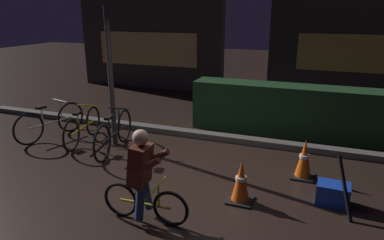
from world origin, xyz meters
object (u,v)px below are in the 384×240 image
Objects in this scene: parked_bike_leftmost at (51,122)px; traffic_cone_near at (241,182)px; parked_bike_center_left at (114,134)px; traffic_cone_far at (304,159)px; closed_umbrella at (345,188)px; parked_bike_left_mid at (83,127)px; cyclist at (143,175)px; street_post at (111,79)px; blue_crate at (333,194)px.

traffic_cone_near is (4.37, -1.14, -0.05)m from parked_bike_leftmost.
traffic_cone_far is at bearing -97.23° from parked_bike_center_left.
parked_bike_leftmost is 2.64× the size of traffic_cone_near.
parked_bike_leftmost is at bearing 44.20° from closed_umbrella.
closed_umbrella is at bearing -112.33° from parked_bike_left_mid.
street_post is at bearing 127.94° from cyclist.
closed_umbrella is (4.91, -1.00, 0.06)m from parked_bike_left_mid.
street_post is 4.34× the size of traffic_cone_near.
cyclist is at bearing -140.02° from traffic_cone_near.
traffic_cone_far is at bearing 44.91° from cyclist.
street_post is at bearing 176.85° from traffic_cone_far.
parked_bike_left_mid is 4.86m from blue_crate.
street_post reaches higher than blue_crate.
parked_bike_center_left is 2.01× the size of closed_umbrella.
street_post reaches higher than traffic_cone_near.
traffic_cone_near is at bearing 37.73° from cyclist.
parked_bike_leftmost is at bearing 146.28° from cyclist.
blue_crate is at bearing 18.02° from traffic_cone_near.
closed_umbrella is at bearing -15.11° from street_post.
closed_umbrella reaches higher than blue_crate.
traffic_cone_near is (2.70, -0.97, -0.06)m from parked_bike_center_left.
parked_bike_center_left is at bearing 160.19° from traffic_cone_near.
parked_bike_center_left is 2.62× the size of traffic_cone_far.
parked_bike_center_left reaches higher than blue_crate.
closed_umbrella is (1.35, 0.15, 0.09)m from traffic_cone_near.
blue_crate is at bearing -57.22° from traffic_cone_far.
parked_bike_left_mid is 5.01m from closed_umbrella.
traffic_cone_far is at bearing 54.55° from traffic_cone_near.
parked_bike_leftmost is 0.96× the size of parked_bike_center_left.
street_post is 1.73× the size of parked_bike_left_mid.
traffic_cone_near is 1.36m from closed_umbrella.
closed_umbrella is (4.05, -0.82, 0.03)m from parked_bike_center_left.
street_post reaches higher than traffic_cone_far.
cyclist reaches higher than traffic_cone_near.
blue_crate is at bearing -84.03° from parked_bike_leftmost.
parked_bike_center_left reaches higher than closed_umbrella.
parked_bike_center_left is 3.88× the size of blue_crate.
parked_bike_leftmost is 1.93× the size of closed_umbrella.
traffic_cone_far is 1.48× the size of blue_crate.
street_post is 1.22m from parked_bike_left_mid.
closed_umbrella is at bearing -86.32° from parked_bike_leftmost.
parked_bike_left_mid is 1.85× the size of closed_umbrella.
parked_bike_leftmost is (-1.46, -0.16, -1.00)m from street_post.
cyclist is at bearing -140.02° from parked_bike_left_mid.
blue_crate is at bearing -107.55° from parked_bike_center_left.
parked_bike_left_mid is 1.26× the size of cyclist.
traffic_cone_near is 1.42× the size of blue_crate.
parked_bike_center_left reaches higher than parked_bike_left_mid.
parked_bike_center_left is at bearing -57.49° from street_post.
cyclist is (1.64, -1.86, 0.27)m from parked_bike_center_left.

